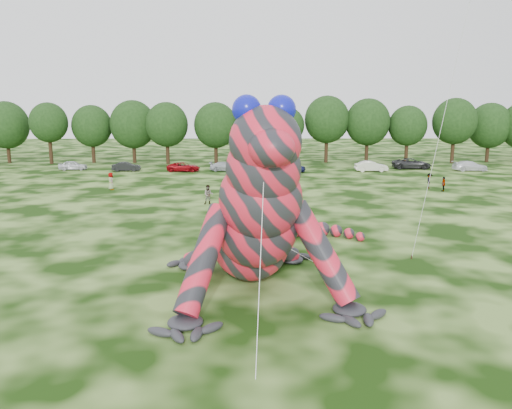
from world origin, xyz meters
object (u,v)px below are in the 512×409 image
object	(u,v)px
car_1	(126,167)
spectator_1	(208,195)
tree_3	(49,133)
tree_7	(216,133)
tree_11	(367,131)
spectator_4	(111,181)
tree_4	(92,134)
car_2	(183,167)
tree_5	(133,132)
spectator_3	(444,184)
car_5	(371,166)
tree_10	(327,129)
spectator_2	(429,181)
tree_13	(454,131)
car_3	(225,167)
car_4	(290,167)
tree_9	(287,136)
tree_14	(489,133)
inflatable_gecko	(246,188)
car_0	(73,165)
tree_2	(7,132)
car_7	(470,166)
tree_6	(167,133)
car_6	(412,164)
tree_8	(254,135)

from	to	relation	value
car_1	spectator_1	world-z (taller)	spectator_1
tree_3	tree_7	bearing A→B (deg)	-0.59
tree_11	spectator_4	world-z (taller)	tree_11
tree_4	car_2	world-z (taller)	tree_4
tree_5	spectator_3	world-z (taller)	tree_5
tree_5	car_5	xyz separation A→B (m)	(34.91, -11.55, -4.17)
tree_10	spectator_2	size ratio (longest dim) A/B	6.36
tree_13	car_1	size ratio (longest dim) A/B	2.64
spectator_2	tree_10	bearing A→B (deg)	33.91
car_3	spectator_1	world-z (taller)	spectator_1
car_4	tree_9	bearing A→B (deg)	7.31
tree_13	tree_14	size ratio (longest dim) A/B	1.08
inflatable_gecko	car_1	world-z (taller)	inflatable_gecko
spectator_1	car_3	bearing A→B (deg)	86.39
car_0	spectator_1	distance (m)	33.01
tree_9	tree_2	bearing A→B (deg)	178.16
car_0	tree_2	bearing A→B (deg)	48.92
tree_5	spectator_2	distance (m)	45.97
tree_3	car_7	size ratio (longest dim) A/B	1.99
tree_14	spectator_3	bearing A→B (deg)	-122.61
tree_2	tree_11	bearing A→B (deg)	-0.57
tree_2	car_4	bearing A→B (deg)	-15.67
tree_13	car_2	distance (m)	42.49
car_1	car_7	bearing A→B (deg)	-93.50
tree_2	tree_9	size ratio (longest dim) A/B	1.11
tree_9	tree_13	bearing A→B (deg)	-0.48
tree_4	car_5	world-z (taller)	tree_4
tree_9	tree_13	world-z (taller)	tree_13
tree_9	tree_10	world-z (taller)	tree_10
car_0	car_7	xyz separation A→B (m)	(55.45, -2.00, 0.03)
spectator_2	spectator_4	bearing A→B (deg)	108.86
car_0	car_2	world-z (taller)	car_0
tree_6	tree_11	xyz separation A→B (m)	(31.34, 1.51, 0.29)
tree_11	spectator_2	world-z (taller)	tree_11
car_4	car_5	bearing A→B (deg)	-78.24
tree_7	car_5	world-z (taller)	tree_7
car_5	car_6	size ratio (longest dim) A/B	0.82
tree_11	car_6	bearing A→B (deg)	-60.96
car_6	spectator_4	distance (m)	42.13
tree_8	car_4	size ratio (longest dim) A/B	2.07
tree_5	tree_13	size ratio (longest dim) A/B	0.97
tree_2	tree_7	distance (m)	33.00
tree_13	spectator_3	world-z (taller)	tree_13
tree_2	tree_13	distance (m)	70.17
spectator_2	tree_11	bearing A→B (deg)	20.27
tree_2	car_1	bearing A→B (deg)	-27.34
tree_2	spectator_1	xyz separation A→B (m)	(34.24, -34.90, -3.93)
tree_5	tree_10	size ratio (longest dim) A/B	0.93
tree_11	car_3	xyz separation A→B (m)	(-22.03, -10.36, -4.40)
tree_6	car_3	xyz separation A→B (m)	(9.31, -8.85, -4.12)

